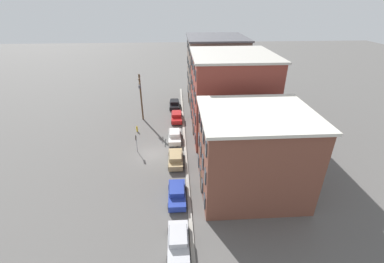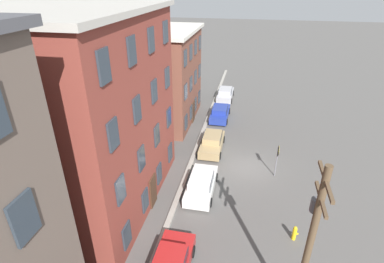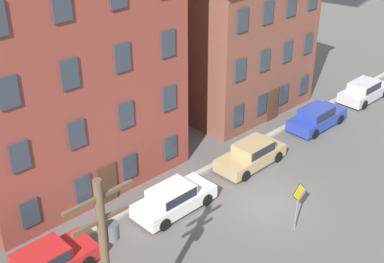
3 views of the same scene
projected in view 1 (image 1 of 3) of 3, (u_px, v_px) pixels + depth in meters
ground_plane at (153, 154)px, 35.53m from camera, size 200.00×200.00×0.00m
kerb_strip at (185, 153)px, 35.74m from camera, size 56.00×0.36×0.16m
apartment_corner at (215, 71)px, 50.49m from camera, size 12.43×10.91×12.87m
apartment_midblock at (230, 96)px, 38.35m from camera, size 12.08×11.55×12.41m
apartment_far at (253, 153)px, 27.09m from camera, size 9.76×11.24×9.42m
car_black at (174, 104)px, 50.29m from camera, size 4.40×1.92×1.43m
car_red at (177, 116)px, 45.03m from camera, size 4.40×1.92×1.43m
car_white at (175, 136)px, 38.75m from camera, size 4.40×1.92×1.43m
car_tan at (176, 158)px, 33.29m from camera, size 4.40×1.92×1.43m
car_blue at (177, 193)px, 27.40m from camera, size 4.40×1.92×1.43m
car_silver at (178, 240)px, 22.04m from camera, size 4.40×1.92×1.43m
caution_sign at (136, 141)px, 35.19m from camera, size 0.99×0.08×2.72m
utility_pole at (141, 95)px, 43.55m from camera, size 2.40×0.44×8.14m
fire_hydrant at (137, 129)px, 41.35m from camera, size 0.24×0.34×0.96m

